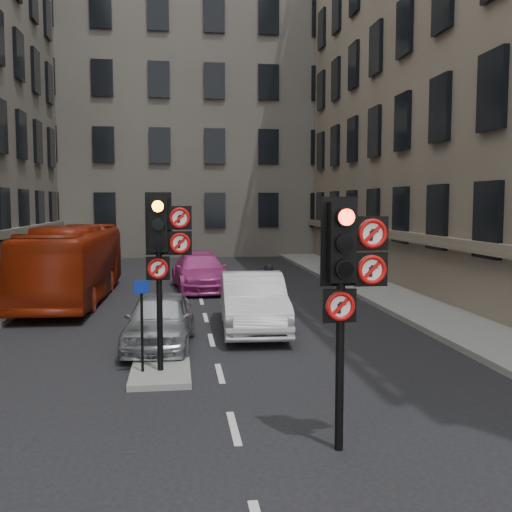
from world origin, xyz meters
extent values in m
plane|color=black|center=(0.00, 0.00, 0.00)|extent=(120.00, 120.00, 0.00)
cube|color=gray|center=(7.20, 12.00, 0.08)|extent=(3.00, 50.00, 0.16)
cube|color=gray|center=(-1.20, 5.00, 0.06)|extent=(1.20, 2.00, 0.12)
cube|color=#6C665B|center=(0.00, 38.00, 10.00)|extent=(30.00, 14.00, 20.00)
cylinder|color=black|center=(1.40, 1.00, 1.20)|extent=(0.12, 0.12, 2.40)
cube|color=black|center=(1.40, 1.00, 2.95)|extent=(0.36, 0.28, 1.10)
cube|color=black|center=(1.40, 1.13, 2.95)|extent=(0.52, 0.03, 1.25)
cylinder|color=#FF1407|center=(1.40, 0.76, 3.30)|extent=(0.22, 0.01, 0.22)
cylinder|color=black|center=(1.40, 0.76, 2.95)|extent=(0.22, 0.01, 0.22)
cylinder|color=black|center=(1.40, 0.76, 2.60)|extent=(0.22, 0.01, 0.22)
cube|color=black|center=(1.82, 0.98, 3.07)|extent=(0.47, 0.05, 0.47)
cylinder|color=white|center=(1.82, 0.94, 3.07)|extent=(0.41, 0.02, 0.41)
torus|color=#BF0C0A|center=(1.82, 0.93, 3.07)|extent=(0.41, 0.06, 0.41)
cube|color=#BF0C0A|center=(1.82, 0.92, 3.07)|extent=(0.25, 0.01, 0.25)
cube|color=black|center=(1.82, 0.98, 2.57)|extent=(0.47, 0.05, 0.47)
cylinder|color=white|center=(1.82, 0.94, 2.57)|extent=(0.41, 0.02, 0.41)
torus|color=#BF0C0A|center=(1.82, 0.93, 2.57)|extent=(0.41, 0.06, 0.41)
cube|color=#BF0C0A|center=(1.82, 0.92, 2.57)|extent=(0.25, 0.01, 0.25)
cube|color=black|center=(1.38, 0.98, 2.07)|extent=(0.47, 0.05, 0.47)
cylinder|color=white|center=(1.38, 0.94, 2.07)|extent=(0.41, 0.02, 0.41)
torus|color=#BF0C0A|center=(1.38, 0.93, 2.07)|extent=(0.41, 0.06, 0.41)
cube|color=#BF0C0A|center=(1.38, 0.92, 2.07)|extent=(0.25, 0.01, 0.25)
cylinder|color=black|center=(-1.20, 5.00, 1.32)|extent=(0.12, 0.12, 2.40)
cube|color=black|center=(-1.20, 5.00, 3.07)|extent=(0.36, 0.28, 1.10)
cube|color=black|center=(-1.20, 5.13, 3.07)|extent=(0.52, 0.03, 1.25)
cylinder|color=orange|center=(-1.20, 4.75, 3.42)|extent=(0.22, 0.02, 0.22)
cylinder|color=black|center=(-1.20, 4.75, 3.07)|extent=(0.22, 0.02, 0.22)
cylinder|color=black|center=(-1.20, 4.75, 2.72)|extent=(0.22, 0.02, 0.22)
cube|color=black|center=(-0.78, 4.98, 3.19)|extent=(0.47, 0.05, 0.47)
cylinder|color=white|center=(-0.78, 4.94, 3.19)|extent=(0.41, 0.02, 0.41)
torus|color=#BF0C0A|center=(-0.78, 4.92, 3.19)|extent=(0.41, 0.06, 0.41)
cube|color=#BF0C0A|center=(-0.78, 4.92, 3.19)|extent=(0.25, 0.02, 0.25)
cube|color=black|center=(-0.78, 4.98, 2.69)|extent=(0.47, 0.05, 0.47)
cylinder|color=white|center=(-0.78, 4.94, 2.69)|extent=(0.41, 0.02, 0.41)
torus|color=#BF0C0A|center=(-0.78, 4.92, 2.69)|extent=(0.41, 0.06, 0.41)
cube|color=#BF0C0A|center=(-0.78, 4.92, 2.69)|extent=(0.25, 0.02, 0.25)
cube|color=black|center=(-1.22, 4.98, 2.19)|extent=(0.47, 0.05, 0.47)
cylinder|color=white|center=(-1.22, 4.94, 2.19)|extent=(0.41, 0.02, 0.41)
torus|color=#BF0C0A|center=(-1.22, 4.92, 2.19)|extent=(0.41, 0.06, 0.41)
cube|color=#BF0C0A|center=(-1.22, 4.92, 2.19)|extent=(0.25, 0.02, 0.25)
imported|color=#A3A6AA|center=(-1.27, 7.46, 0.66)|extent=(1.87, 3.99, 1.32)
imported|color=silver|center=(1.20, 9.02, 0.78)|extent=(1.87, 4.81, 1.56)
imported|color=#C0388D|center=(0.08, 16.92, 0.71)|extent=(2.45, 5.08, 1.43)
imported|color=maroon|center=(-4.50, 14.88, 1.33)|extent=(2.46, 9.62, 2.67)
imported|color=black|center=(0.68, 10.37, 0.51)|extent=(0.61, 1.74, 1.03)
imported|color=black|center=(1.77, 10.01, 0.87)|extent=(0.67, 0.47, 1.73)
cylinder|color=black|center=(-1.55, 4.94, 1.02)|extent=(0.05, 0.05, 1.80)
cube|color=navy|center=(-1.55, 4.89, 1.83)|extent=(0.31, 0.14, 0.25)
camera|label=1|loc=(-0.85, -6.98, 3.50)|focal=42.00mm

